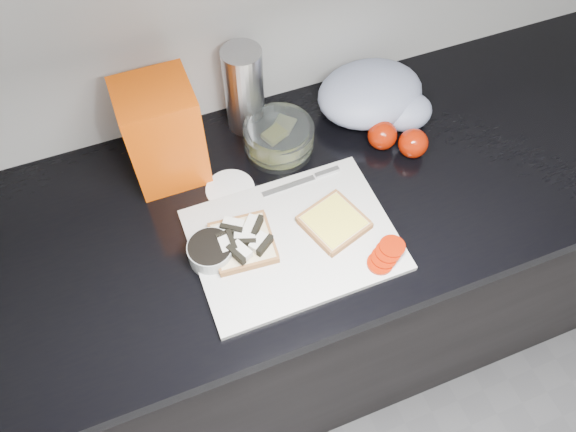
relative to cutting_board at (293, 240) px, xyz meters
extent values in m
cube|color=black|center=(0.10, 0.11, -0.48)|extent=(3.50, 0.60, 0.86)
cube|color=black|center=(0.10, 0.11, -0.03)|extent=(3.50, 0.64, 0.04)
cube|color=silver|center=(0.00, 0.00, 0.00)|extent=(0.40, 0.30, 0.01)
cube|color=beige|center=(-0.10, 0.02, 0.01)|extent=(0.13, 0.13, 0.02)
cube|color=white|center=(-0.13, 0.05, 0.03)|extent=(0.04, 0.03, 0.02)
cube|color=black|center=(-0.13, 0.05, 0.03)|extent=(0.05, 0.02, 0.02)
cube|color=white|center=(-0.11, 0.06, 0.03)|extent=(0.05, 0.04, 0.02)
cube|color=black|center=(-0.11, 0.06, 0.03)|extent=(0.04, 0.03, 0.02)
cube|color=white|center=(-0.07, 0.04, 0.03)|extent=(0.04, 0.05, 0.02)
cube|color=black|center=(-0.07, 0.04, 0.03)|extent=(0.04, 0.04, 0.02)
cube|color=white|center=(-0.13, 0.02, 0.03)|extent=(0.02, 0.04, 0.02)
cube|color=black|center=(-0.13, 0.02, 0.03)|extent=(0.01, 0.05, 0.02)
cube|color=white|center=(-0.09, 0.02, 0.03)|extent=(0.05, 0.04, 0.02)
cube|color=black|center=(-0.09, 0.02, 0.03)|extent=(0.05, 0.02, 0.02)
cube|color=white|center=(-0.07, 0.00, 0.03)|extent=(0.05, 0.04, 0.02)
cube|color=black|center=(-0.07, 0.00, 0.03)|extent=(0.04, 0.03, 0.02)
cube|color=white|center=(-0.11, -0.01, 0.03)|extent=(0.04, 0.05, 0.02)
cube|color=black|center=(-0.11, -0.01, 0.03)|extent=(0.03, 0.05, 0.02)
cube|color=beige|center=(0.09, 0.00, 0.01)|extent=(0.14, 0.14, 0.01)
cube|color=#FCE94A|center=(0.09, 0.00, 0.02)|extent=(0.12, 0.12, 0.00)
cylinder|color=#941703|center=(0.13, -0.12, 0.01)|extent=(0.06, 0.06, 0.01)
cylinder|color=#941703|center=(0.15, -0.11, 0.01)|extent=(0.05, 0.05, 0.01)
cylinder|color=#941703|center=(0.16, -0.10, 0.02)|extent=(0.06, 0.06, 0.01)
cylinder|color=#941703|center=(0.17, -0.10, 0.02)|extent=(0.06, 0.06, 0.01)
cube|color=silver|center=(0.04, 0.12, 0.01)|extent=(0.12, 0.02, 0.00)
cube|color=silver|center=(0.13, 0.13, 0.01)|extent=(0.06, 0.01, 0.01)
cylinder|color=#AFB5B4|center=(-0.16, 0.02, 0.02)|extent=(0.09, 0.09, 0.04)
cylinder|color=black|center=(-0.16, 0.02, 0.03)|extent=(0.09, 0.09, 0.01)
cylinder|color=white|center=(-0.08, 0.17, 0.00)|extent=(0.11, 0.11, 0.01)
cylinder|color=silver|center=(0.06, 0.24, 0.03)|extent=(0.16, 0.16, 0.07)
cube|color=#FCE94A|center=(0.05, 0.24, 0.02)|extent=(0.06, 0.05, 0.03)
cube|color=#F6EE93|center=(0.08, 0.26, 0.01)|extent=(0.07, 0.07, 0.01)
cube|color=#EE4003|center=(-0.18, 0.27, 0.11)|extent=(0.15, 0.14, 0.23)
cylinder|color=#B1B2B6|center=(0.02, 0.34, 0.10)|extent=(0.09, 0.09, 0.21)
ellipsoid|color=#969FB8|center=(0.30, 0.28, 0.05)|extent=(0.25, 0.20, 0.11)
ellipsoid|color=#969FB8|center=(0.36, 0.21, 0.03)|extent=(0.12, 0.10, 0.08)
sphere|color=#941703|center=(0.28, 0.17, 0.03)|extent=(0.07, 0.07, 0.07)
sphere|color=#941703|center=(0.33, 0.12, 0.03)|extent=(0.07, 0.07, 0.07)
camera|label=1|loc=(-0.23, -0.55, 0.96)|focal=35.00mm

